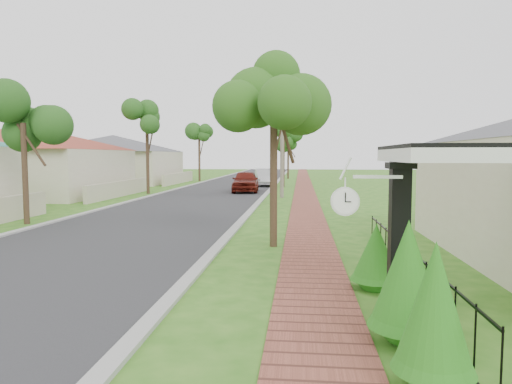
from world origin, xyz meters
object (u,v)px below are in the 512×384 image
at_px(porch_post, 399,249).
at_px(parked_car_red, 246,181).
at_px(parked_car_white, 265,177).
at_px(utility_pole, 282,139).
at_px(station_clock, 347,199).
at_px(near_tree, 274,98).

height_order(porch_post, parked_car_red, porch_post).
relative_size(parked_car_red, parked_car_white, 1.00).
bearing_deg(utility_pole, parked_car_white, 99.81).
relative_size(parked_car_white, station_clock, 4.23).
xyz_separation_m(near_tree, utility_pole, (-0.41, 15.42, -0.59)).
bearing_deg(near_tree, parked_car_white, 94.98).
xyz_separation_m(near_tree, station_clock, (1.49, -5.98, -2.27)).
height_order(parked_car_red, utility_pole, utility_pole).
height_order(porch_post, utility_pole, utility_pole).
xyz_separation_m(parked_car_white, station_clock, (3.79, -32.35, 1.21)).
distance_m(parked_car_white, station_clock, 32.59).
distance_m(porch_post, parked_car_white, 32.29).
distance_m(utility_pole, station_clock, 21.55).
bearing_deg(porch_post, utility_pole, 97.48).
bearing_deg(parked_car_red, station_clock, -83.69).
xyz_separation_m(porch_post, parked_car_red, (-5.55, 25.16, -0.35)).
relative_size(parked_car_white, utility_pole, 0.63).
relative_size(porch_post, near_tree, 0.47).
relative_size(near_tree, station_clock, 4.97).
distance_m(porch_post, parked_car_red, 25.77).
distance_m(parked_car_white, utility_pole, 11.48).
height_order(near_tree, station_clock, near_tree).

